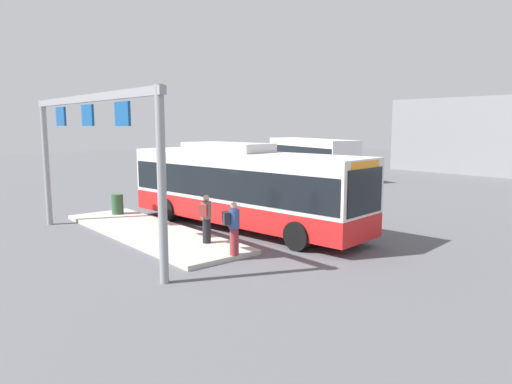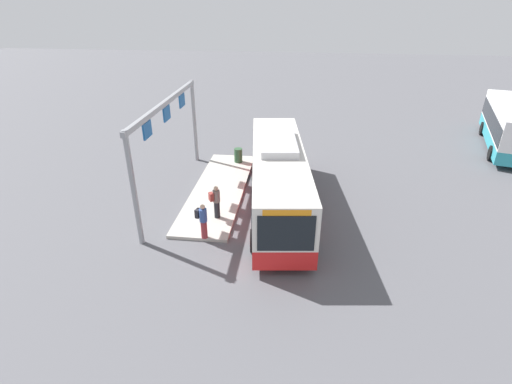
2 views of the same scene
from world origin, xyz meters
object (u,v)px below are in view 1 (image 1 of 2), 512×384
object	(u,v)px
bus_background_left	(311,156)
person_boarding	(233,227)
bus_main	(242,184)
person_waiting_near	(206,218)
trash_bin	(117,204)

from	to	relation	value
bus_background_left	person_boarding	size ratio (longest dim) A/B	6.00
bus_main	person_boarding	distance (m)	4.62
bus_background_left	person_waiting_near	xyz separation A→B (m)	(12.26, -18.43, -0.73)
person_boarding	trash_bin	distance (m)	8.84
bus_background_left	person_boarding	bearing A→B (deg)	-37.26
bus_background_left	person_waiting_near	world-z (taller)	bus_background_left
bus_main	trash_bin	xyz separation A→B (m)	(-5.44, -2.90, -1.20)
bus_main	person_boarding	size ratio (longest dim) A/B	6.82
bus_main	person_waiting_near	world-z (taller)	bus_main
bus_main	person_waiting_near	distance (m)	3.36
bus_background_left	bus_main	bearing A→B (deg)	-39.90
trash_bin	person_boarding	bearing A→B (deg)	-0.95
bus_background_left	trash_bin	size ratio (longest dim) A/B	11.13
bus_background_left	person_boarding	distance (m)	23.34
person_boarding	bus_main	bearing A→B (deg)	67.76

